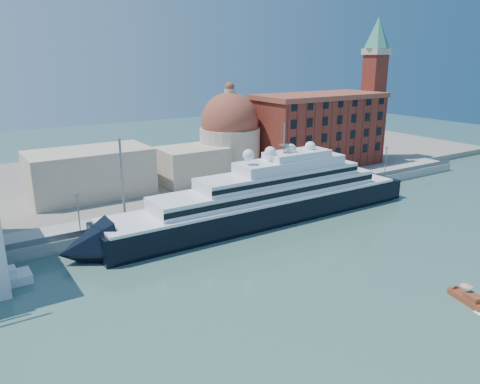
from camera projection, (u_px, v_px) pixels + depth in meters
ground at (295, 266)px, 85.08m from camera, size 400.00×400.00×0.00m
quay at (205, 210)px, 112.11m from camera, size 180.00×10.00×2.50m
land at (141, 175)px, 145.21m from camera, size 260.00×72.00×2.00m
quay_fence at (214, 207)px, 107.97m from camera, size 180.00×0.10×1.20m
superyacht at (254, 204)px, 105.84m from camera, size 86.56×12.00×25.87m
water_taxi at (468, 298)px, 72.38m from camera, size 3.58×6.67×3.01m
warehouse at (319, 130)px, 150.20m from camera, size 43.00×19.00×23.25m
campanile at (374, 80)px, 158.51m from camera, size 8.40×8.40×47.00m
church at (183, 151)px, 131.83m from camera, size 66.00×18.00×25.50m
lamp_posts at (157, 184)px, 101.69m from camera, size 120.80×2.40×18.00m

